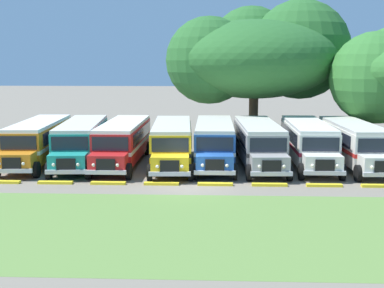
# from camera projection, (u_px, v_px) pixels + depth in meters

# --- Properties ---
(ground_plane) EXTENTS (220.00, 220.00, 0.00)m
(ground_plane) POSITION_uv_depth(u_px,v_px,m) (188.00, 185.00, 30.12)
(ground_plane) COLOR slate
(foreground_grass_strip) EXTENTS (80.00, 10.85, 0.01)m
(foreground_grass_strip) POSITION_uv_depth(u_px,v_px,m) (179.00, 227.00, 22.53)
(foreground_grass_strip) COLOR olive
(foreground_grass_strip) RESTS_ON ground_plane
(parked_bus_slot_0) EXTENTS (3.17, 10.91, 2.82)m
(parked_bus_slot_0) POSITION_uv_depth(u_px,v_px,m) (38.00, 140.00, 36.47)
(parked_bus_slot_0) COLOR orange
(parked_bus_slot_0) RESTS_ON ground_plane
(parked_bus_slot_1) EXTENTS (3.52, 10.97, 2.82)m
(parked_bus_slot_1) POSITION_uv_depth(u_px,v_px,m) (81.00, 140.00, 36.18)
(parked_bus_slot_1) COLOR teal
(parked_bus_slot_1) RESTS_ON ground_plane
(parked_bus_slot_2) EXTENTS (2.72, 10.85, 2.82)m
(parked_bus_slot_2) POSITION_uv_depth(u_px,v_px,m) (123.00, 141.00, 36.07)
(parked_bus_slot_2) COLOR red
(parked_bus_slot_2) RESTS_ON ground_plane
(parked_bus_slot_3) EXTENTS (3.19, 10.91, 2.82)m
(parked_bus_slot_3) POSITION_uv_depth(u_px,v_px,m) (172.00, 142.00, 35.65)
(parked_bus_slot_3) COLOR yellow
(parked_bus_slot_3) RESTS_ON ground_plane
(parked_bus_slot_4) EXTENTS (2.74, 10.85, 2.82)m
(parked_bus_slot_4) POSITION_uv_depth(u_px,v_px,m) (214.00, 141.00, 35.96)
(parked_bus_slot_4) COLOR #23519E
(parked_bus_slot_4) RESTS_ON ground_plane
(parked_bus_slot_5) EXTENTS (3.14, 10.90, 2.82)m
(parked_bus_slot_5) POSITION_uv_depth(u_px,v_px,m) (259.00, 142.00, 35.68)
(parked_bus_slot_5) COLOR #9E9993
(parked_bus_slot_5) RESTS_ON ground_plane
(parked_bus_slot_6) EXTENTS (2.69, 10.84, 2.82)m
(parked_bus_slot_6) POSITION_uv_depth(u_px,v_px,m) (308.00, 141.00, 35.87)
(parked_bus_slot_6) COLOR silver
(parked_bus_slot_6) RESTS_ON ground_plane
(parked_bus_slot_7) EXTENTS (3.10, 10.89, 2.82)m
(parked_bus_slot_7) POSITION_uv_depth(u_px,v_px,m) (354.00, 142.00, 35.48)
(parked_bus_slot_7) COLOR silver
(parked_bus_slot_7) RESTS_ON ground_plane
(curb_wheelstop_0) EXTENTS (2.00, 0.36, 0.15)m
(curb_wheelstop_0) POSITION_uv_depth(u_px,v_px,m) (3.00, 182.00, 30.50)
(curb_wheelstop_0) COLOR yellow
(curb_wheelstop_0) RESTS_ON ground_plane
(curb_wheelstop_1) EXTENTS (2.00, 0.36, 0.15)m
(curb_wheelstop_1) POSITION_uv_depth(u_px,v_px,m) (55.00, 183.00, 30.37)
(curb_wheelstop_1) COLOR yellow
(curb_wheelstop_1) RESTS_ON ground_plane
(curb_wheelstop_2) EXTENTS (2.00, 0.36, 0.15)m
(curb_wheelstop_2) POSITION_uv_depth(u_px,v_px,m) (108.00, 183.00, 30.24)
(curb_wheelstop_2) COLOR yellow
(curb_wheelstop_2) RESTS_ON ground_plane
(curb_wheelstop_3) EXTENTS (2.00, 0.36, 0.15)m
(curb_wheelstop_3) POSITION_uv_depth(u_px,v_px,m) (162.00, 184.00, 30.11)
(curb_wheelstop_3) COLOR yellow
(curb_wheelstop_3) RESTS_ON ground_plane
(curb_wheelstop_4) EXTENTS (2.00, 0.36, 0.15)m
(curb_wheelstop_4) POSITION_uv_depth(u_px,v_px,m) (215.00, 184.00, 29.98)
(curb_wheelstop_4) COLOR yellow
(curb_wheelstop_4) RESTS_ON ground_plane
(curb_wheelstop_5) EXTENTS (2.00, 0.36, 0.15)m
(curb_wheelstop_5) POSITION_uv_depth(u_px,v_px,m) (269.00, 185.00, 29.84)
(curb_wheelstop_5) COLOR yellow
(curb_wheelstop_5) RESTS_ON ground_plane
(curb_wheelstop_6) EXTENTS (2.00, 0.36, 0.15)m
(curb_wheelstop_6) POSITION_uv_depth(u_px,v_px,m) (324.00, 185.00, 29.71)
(curb_wheelstop_6) COLOR yellow
(curb_wheelstop_6) RESTS_ON ground_plane
(curb_wheelstop_7) EXTENTS (2.00, 0.36, 0.15)m
(curb_wheelstop_7) POSITION_uv_depth(u_px,v_px,m) (379.00, 186.00, 29.58)
(curb_wheelstop_7) COLOR yellow
(curb_wheelstop_7) RESTS_ON ground_plane
(broad_shade_tree) EXTENTS (15.88, 15.56, 12.23)m
(broad_shade_tree) POSITION_uv_depth(u_px,v_px,m) (259.00, 55.00, 45.70)
(broad_shade_tree) COLOR brown
(broad_shade_tree) RESTS_ON ground_plane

